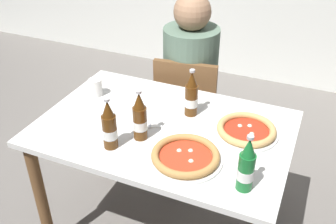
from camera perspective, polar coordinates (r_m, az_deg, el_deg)
The scene contains 11 objects.
dining_table_main at distance 1.92m, azimuth -0.59°, elevation -4.88°, with size 1.20×0.80×0.75m.
chair_behind_table at distance 2.51m, azimuth 2.96°, elevation 0.63°, with size 0.45×0.45×0.85m.
diner_seated at distance 2.50m, azimuth 3.22°, elevation 3.22°, with size 0.34×0.34×1.21m.
pizza_margherita_near at distance 1.82m, azimuth 11.49°, elevation -2.68°, with size 0.29×0.29×0.04m.
pizza_marinara_far at distance 1.63m, azimuth 2.59°, elevation -6.58°, with size 0.31×0.31×0.04m.
beer_bottle_left at distance 1.68m, azimuth -8.65°, elevation -2.21°, with size 0.07×0.07×0.25m.
beer_bottle_center at distance 1.89m, azimuth 3.47°, elevation 2.37°, with size 0.07×0.07×0.25m.
beer_bottle_right at distance 1.72m, azimuth -4.18°, elevation -0.97°, with size 0.07×0.07×0.25m.
beer_bottle_extra at distance 1.48m, azimuth 11.50°, elevation -7.98°, with size 0.07×0.07×0.25m.
napkin_with_cutlery at distance 1.92m, azimuth -3.44°, elevation -0.70°, with size 0.23×0.23×0.01m.
paper_cup at distance 2.12m, azimuth -10.65°, elevation 3.60°, with size 0.07×0.07×0.10m, color white.
Camera 1 is at (0.62, -1.40, 1.80)m, focal length 41.27 mm.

